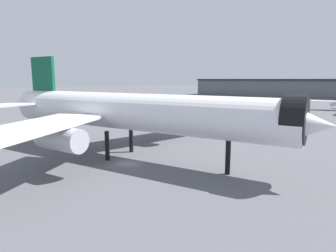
# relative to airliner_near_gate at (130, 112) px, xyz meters

# --- Properties ---
(ground) EXTENTS (900.00, 900.00, 0.00)m
(ground) POSITION_rel_airliner_near_gate_xyz_m (2.36, -2.83, -8.13)
(ground) COLOR #56565B
(airliner_near_gate) EXTENTS (62.70, 56.29, 18.44)m
(airliner_near_gate) POSITION_rel_airliner_near_gate_xyz_m (0.00, 0.00, 0.00)
(airliner_near_gate) COLOR white
(airliner_near_gate) RESTS_ON ground
(terminal_building) EXTENTS (169.78, 44.93, 21.77)m
(terminal_building) POSITION_rel_airliner_near_gate_xyz_m (-35.92, 201.63, -0.99)
(terminal_building) COLOR slate
(terminal_building) RESTS_ON ground
(baggage_tug_wing) EXTENTS (3.57, 3.07, 1.85)m
(baggage_tug_wing) POSITION_rel_airliner_near_gate_xyz_m (-30.86, 21.88, -7.16)
(baggage_tug_wing) COLOR black
(baggage_tug_wing) RESTS_ON ground
(traffic_cone_near_nose) EXTENTS (0.62, 0.62, 0.77)m
(traffic_cone_near_nose) POSITION_rel_airliner_near_gate_xyz_m (-10.22, 34.25, -7.74)
(traffic_cone_near_nose) COLOR #F2600C
(traffic_cone_near_nose) RESTS_ON ground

